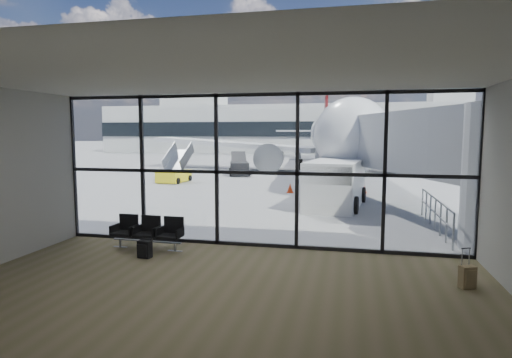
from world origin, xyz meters
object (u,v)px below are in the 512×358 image
at_px(backpack, 145,249).
at_px(airliner, 333,135).
at_px(service_van, 335,183).
at_px(belt_loader, 239,167).
at_px(seating_row, 149,231).
at_px(mobile_stairs, 174,174).
at_px(suitcase, 468,277).

bearing_deg(backpack, airliner, 90.76).
height_order(service_van, belt_loader, service_van).
bearing_deg(seating_row, mobile_stairs, 112.80).
distance_m(suitcase, service_van, 10.41).
xyz_separation_m(service_van, mobile_stairs, (-11.15, 7.80, -0.57)).
bearing_deg(service_van, airliner, 99.71).
height_order(backpack, belt_loader, belt_loader).
height_order(suitcase, belt_loader, belt_loader).
bearing_deg(service_van, seating_row, -114.05).
relative_size(airliner, service_van, 7.85).
xyz_separation_m(backpack, mobile_stairs, (-6.45, 17.08, 0.27)).
bearing_deg(airliner, suitcase, -87.76).
bearing_deg(seating_row, airliner, 83.98).
height_order(seating_row, suitcase, seating_row).
bearing_deg(belt_loader, mobile_stairs, -135.80).
relative_size(backpack, airliner, 0.01).
height_order(belt_loader, mobile_stairs, mobile_stairs).
xyz_separation_m(seating_row, airliner, (4.12, 28.93, 2.62)).
relative_size(suitcase, airliner, 0.02).
xyz_separation_m(airliner, belt_loader, (-7.10, -7.12, -2.54)).
distance_m(backpack, mobile_stairs, 18.26).
bearing_deg(suitcase, belt_loader, 91.29).
xyz_separation_m(seating_row, backpack, (0.35, -0.95, -0.27)).
bearing_deg(belt_loader, service_van, -76.22).
bearing_deg(seating_row, belt_loader, 99.85).
bearing_deg(mobile_stairs, seating_row, -65.90).
bearing_deg(mobile_stairs, suitcase, -47.61).
distance_m(backpack, suitcase, 7.90).
distance_m(airliner, mobile_stairs, 16.59).
height_order(suitcase, mobile_stairs, mobile_stairs).
bearing_deg(belt_loader, suitcase, -81.37).
relative_size(belt_loader, mobile_stairs, 1.31).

